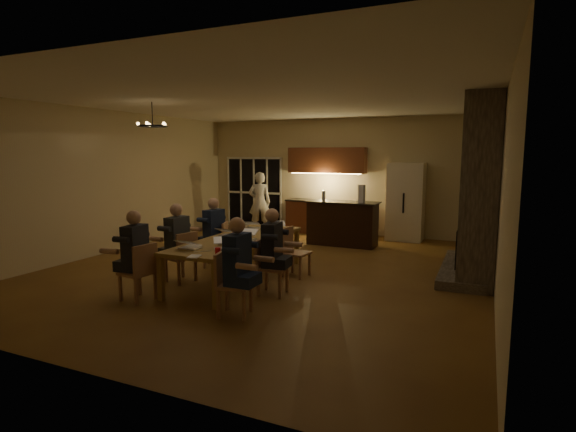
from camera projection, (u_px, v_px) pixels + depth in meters
The scene contains 43 objects.
floor at pixel (268, 269), 8.73m from camera, with size 9.00×9.00×0.00m, color brown.
back_wall at pixel (340, 176), 12.60m from camera, with size 8.00×0.04×3.20m, color #C7AE8C.
left_wall at pixel (109, 182), 10.13m from camera, with size 0.04×9.00×3.20m, color #C7AE8C.
right_wall at pixel (502, 195), 6.89m from camera, with size 0.04×9.00×3.20m, color #C7AE8C.
ceiling at pixel (267, 100), 8.28m from camera, with size 8.00×9.00×0.04m, color white.
french_doors at pixel (254, 193), 13.71m from camera, with size 1.86×0.08×2.10m, color black.
fireplace at pixel (481, 189), 8.10m from camera, with size 0.58×2.50×3.20m, color #73675A.
kitchenette at pixel (326, 191), 12.48m from camera, with size 2.24×0.68×2.40m, color brown, non-canonical shape.
refrigerator at pixel (406, 202), 11.58m from camera, with size 0.90×0.68×2.00m, color #EDE3C6.
dining_table at pixel (239, 259), 7.97m from camera, with size 1.10×3.11×0.75m, color #AE8745.
bar_island at pixel (342, 223), 10.97m from camera, with size 1.75×0.68×1.08m, color black.
chair_left_near at pixel (137, 272), 6.82m from camera, with size 0.44×0.44×0.89m, color #A47652, non-canonical shape.
chair_left_mid at pixel (180, 257), 7.83m from camera, with size 0.44×0.44×0.89m, color #A47652, non-canonical shape.
chair_left_far at pixel (215, 244), 8.89m from camera, with size 0.44×0.44×0.89m, color #A47652, non-canonical shape.
chair_right_near at pixel (235, 284), 6.18m from camera, with size 0.44×0.44×0.89m, color #A47652, non-canonical shape.
chair_right_mid at pixel (273, 267), 7.12m from camera, with size 0.44×0.44×0.89m, color #A47652, non-canonical shape.
chair_right_far at pixel (296, 252), 8.17m from camera, with size 0.44×0.44×0.89m, color #A47652, non-canonical shape.
person_left_near at pixel (136, 255), 6.87m from camera, with size 0.60×0.60×1.38m, color #20232A, non-canonical shape.
person_right_near at pixel (238, 267), 6.13m from camera, with size 0.60×0.60×1.38m, color #1F294E, non-canonical shape.
person_left_mid at pixel (177, 243), 7.79m from camera, with size 0.60×0.60×1.38m, color #343A3D, non-canonical shape.
person_right_mid at pixel (272, 252), 7.10m from camera, with size 0.60×0.60×1.38m, color #20232A, non-canonical shape.
person_left_far at pixel (214, 233), 8.78m from camera, with size 0.60×0.60×1.38m, color #1F294E, non-canonical shape.
standing_person at pixel (260, 202), 12.80m from camera, with size 0.63×0.41×1.72m, color silver.
chandelier at pixel (153, 126), 8.54m from camera, with size 0.56×0.56×0.03m, color black.
laptop_a at pixel (190, 242), 7.03m from camera, with size 0.32×0.28×0.23m, color silver, non-canonical shape.
laptop_b at pixel (224, 242), 7.00m from camera, with size 0.32×0.28×0.23m, color silver, non-canonical shape.
laptop_c at pixel (229, 230), 8.11m from camera, with size 0.32×0.28×0.23m, color silver, non-canonical shape.
laptop_d at pixel (246, 233), 7.76m from camera, with size 0.32×0.28×0.23m, color silver, non-canonical shape.
laptop_e at pixel (252, 223), 8.95m from camera, with size 0.32×0.28×0.23m, color silver, non-canonical shape.
laptop_f at pixel (277, 225), 8.67m from camera, with size 0.32×0.28×0.23m, color silver, non-canonical shape.
mug_front at pixel (223, 239), 7.58m from camera, with size 0.08×0.08×0.10m, color white.
mug_mid at pixel (254, 231), 8.33m from camera, with size 0.09×0.09×0.10m, color white.
mug_back at pixel (246, 227), 8.82m from camera, with size 0.07×0.07×0.10m, color white.
redcup_near at pixel (218, 252), 6.54m from camera, with size 0.08×0.08×0.12m, color red.
redcup_mid at pixel (234, 229), 8.48m from camera, with size 0.09×0.09×0.12m, color red.
can_silver at pixel (220, 242), 7.26m from camera, with size 0.07×0.07×0.12m, color #B2B2B7.
can_cola at pixel (269, 223), 9.22m from camera, with size 0.07×0.07×0.12m, color #3F0F0C.
plate_near at pixel (241, 244), 7.32m from camera, with size 0.25×0.25×0.02m, color white.
plate_left at pixel (194, 246), 7.20m from camera, with size 0.27×0.27×0.02m, color white.
plate_far at pixel (279, 232), 8.44m from camera, with size 0.23×0.23×0.02m, color white.
notepad at pixel (194, 256), 6.47m from camera, with size 0.16×0.22×0.01m, color white.
bar_bottle at pixel (324, 196), 11.11m from camera, with size 0.09×0.09×0.24m, color #99999E.
bar_blender at pixel (362, 194), 10.62m from camera, with size 0.13×0.13×0.42m, color silver.
Camera 1 is at (3.81, -7.61, 2.22)m, focal length 28.00 mm.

